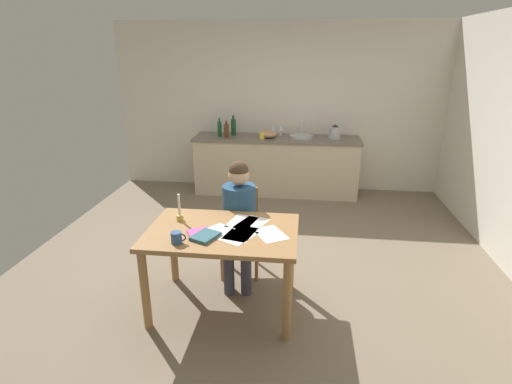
% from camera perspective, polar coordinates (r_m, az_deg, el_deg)
% --- Properties ---
extents(ground_plane, '(5.20, 5.20, 0.04)m').
position_cam_1_polar(ground_plane, '(4.42, 0.61, -10.09)').
color(ground_plane, '#7A6B56').
extents(wall_back, '(5.20, 0.12, 2.60)m').
position_cam_1_polar(wall_back, '(6.48, 3.27, 11.98)').
color(wall_back, silver).
rests_on(wall_back, ground).
extents(kitchen_counter, '(2.55, 0.64, 0.90)m').
position_cam_1_polar(kitchen_counter, '(6.30, 2.90, 3.88)').
color(kitchen_counter, beige).
rests_on(kitchen_counter, ground).
extents(dining_table, '(1.26, 0.84, 0.75)m').
position_cam_1_polar(dining_table, '(3.41, -4.80, -7.16)').
color(dining_table, '#9E7042').
rests_on(dining_table, ground).
extents(chair_at_table, '(0.44, 0.44, 0.86)m').
position_cam_1_polar(chair_at_table, '(4.06, -2.27, -4.98)').
color(chair_at_table, '#9E7042').
rests_on(chair_at_table, ground).
extents(person_seated, '(0.36, 0.61, 1.19)m').
position_cam_1_polar(person_seated, '(3.84, -2.47, -3.24)').
color(person_seated, navy).
rests_on(person_seated, ground).
extents(coffee_mug, '(0.12, 0.09, 0.09)m').
position_cam_1_polar(coffee_mug, '(3.18, -11.30, -6.42)').
color(coffee_mug, '#33598C').
rests_on(coffee_mug, dining_table).
extents(candlestick, '(0.06, 0.06, 0.25)m').
position_cam_1_polar(candlestick, '(3.57, -10.89, -3.02)').
color(candlestick, gold).
rests_on(candlestick, dining_table).
extents(book_magazine, '(0.25, 0.25, 0.02)m').
position_cam_1_polar(book_magazine, '(3.30, -8.11, -5.91)').
color(book_magazine, '#B2509D').
rests_on(book_magazine, dining_table).
extents(book_cookery, '(0.24, 0.27, 0.03)m').
position_cam_1_polar(book_cookery, '(3.24, -7.26, -6.31)').
color(book_cookery, '#305E6B').
rests_on(book_cookery, dining_table).
extents(paper_letter, '(0.31, 0.35, 0.00)m').
position_cam_1_polar(paper_letter, '(3.47, -0.51, -4.49)').
color(paper_letter, white).
rests_on(paper_letter, dining_table).
extents(paper_bill, '(0.33, 0.36, 0.00)m').
position_cam_1_polar(paper_bill, '(3.28, 2.06, -6.01)').
color(paper_bill, white).
rests_on(paper_bill, dining_table).
extents(paper_envelope, '(0.32, 0.36, 0.00)m').
position_cam_1_polar(paper_envelope, '(3.25, -2.49, -6.32)').
color(paper_envelope, white).
rests_on(paper_envelope, dining_table).
extents(paper_receipt, '(0.28, 0.34, 0.00)m').
position_cam_1_polar(paper_receipt, '(3.50, -2.03, -4.30)').
color(paper_receipt, white).
rests_on(paper_receipt, dining_table).
extents(paper_notice, '(0.28, 0.34, 0.00)m').
position_cam_1_polar(paper_notice, '(3.29, -2.26, -5.94)').
color(paper_notice, white).
rests_on(paper_notice, dining_table).
extents(paper_flyer, '(0.35, 0.36, 0.00)m').
position_cam_1_polar(paper_flyer, '(3.33, -5.94, -5.70)').
color(paper_flyer, white).
rests_on(paper_flyer, dining_table).
extents(sink_unit, '(0.36, 0.36, 0.24)m').
position_cam_1_polar(sink_unit, '(6.18, 6.49, 7.95)').
color(sink_unit, '#B2B7BC').
rests_on(sink_unit, kitchen_counter).
extents(bottle_oil, '(0.06, 0.06, 0.28)m').
position_cam_1_polar(bottle_oil, '(6.23, -5.24, 9.02)').
color(bottle_oil, '#194C23').
rests_on(bottle_oil, kitchen_counter).
extents(bottle_vinegar, '(0.07, 0.07, 0.25)m').
position_cam_1_polar(bottle_vinegar, '(6.18, -4.25, 8.81)').
color(bottle_vinegar, '#593319').
rests_on(bottle_vinegar, kitchen_counter).
extents(bottle_wine_red, '(0.08, 0.08, 0.31)m').
position_cam_1_polar(bottle_wine_red, '(6.34, -3.25, 9.33)').
color(bottle_wine_red, '#194C23').
rests_on(bottle_wine_red, kitchen_counter).
extents(mixing_bowl, '(0.27, 0.27, 0.12)m').
position_cam_1_polar(mixing_bowl, '(6.14, 1.76, 8.34)').
color(mixing_bowl, tan).
rests_on(mixing_bowl, kitchen_counter).
extents(stovetop_kettle, '(0.18, 0.18, 0.22)m').
position_cam_1_polar(stovetop_kettle, '(6.18, 11.23, 8.41)').
color(stovetop_kettle, '#B7BABF').
rests_on(stovetop_kettle, kitchen_counter).
extents(wine_glass_near_sink, '(0.07, 0.07, 0.15)m').
position_cam_1_polar(wine_glass_near_sink, '(6.32, 3.55, 9.09)').
color(wine_glass_near_sink, silver).
rests_on(wine_glass_near_sink, kitchen_counter).
extents(wine_glass_by_kettle, '(0.07, 0.07, 0.15)m').
position_cam_1_polar(wine_glass_by_kettle, '(6.33, 2.45, 9.12)').
color(wine_glass_by_kettle, silver).
rests_on(wine_glass_by_kettle, kitchen_counter).
extents(teacup_on_counter, '(0.12, 0.08, 0.10)m').
position_cam_1_polar(teacup_on_counter, '(6.06, 0.90, 8.09)').
color(teacup_on_counter, '#F2CC4C').
rests_on(teacup_on_counter, kitchen_counter).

